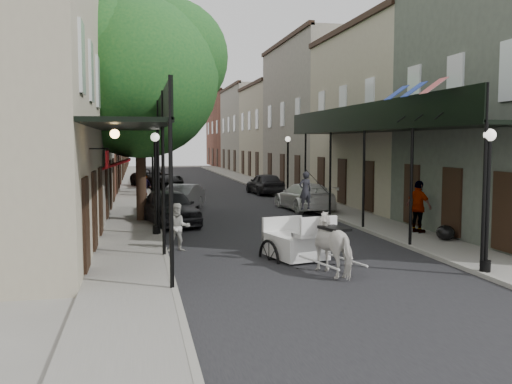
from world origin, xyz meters
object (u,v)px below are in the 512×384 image
car_left_near (170,207)px  tree_far (144,107)px  pedestrian_walking (178,228)px  car_right_near (304,197)px  tree_near (149,72)px  lamppost_right_far (288,166)px  horse (336,244)px  car_left_mid (181,198)px  car_left_far (157,178)px  pedestrian_sidewalk_right (419,207)px  carriage (290,223)px  lamppost_right_near (488,198)px  pedestrian_sidewalk_left (145,184)px  car_right_far (265,184)px  lamppost_left (156,182)px

car_left_near → tree_far: bearing=80.7°
pedestrian_walking → car_right_near: size_ratio=0.32×
tree_near → pedestrian_walking: 9.20m
lamppost_right_far → horse: lamppost_right_far is taller
car_left_mid → car_right_near: car_right_near is taller
car_left_near → car_left_far: 19.75m
pedestrian_sidewalk_right → car_right_near: 8.77m
carriage → pedestrian_sidewalk_right: carriage is taller
lamppost_right_near → car_right_near: (-0.50, 14.82, -1.34)m
tree_near → pedestrian_walking: tree_near is taller
carriage → lamppost_right_far: bearing=60.9°
pedestrian_sidewalk_left → tree_far: bearing=-126.6°
carriage → car_left_near: 8.23m
tree_far → pedestrian_walking: (0.75, -21.18, -5.06)m
pedestrian_sidewalk_left → car_left_near: 12.71m
car_left_far → car_right_near: (6.91, -15.94, -0.04)m
car_left_near → lamppost_right_far: bearing=37.7°
carriage → pedestrian_sidewalk_left: carriage is taller
tree_far → carriage: tree_far is taller
carriage → lamppost_right_near: bearing=-52.5°
lamppost_right_near → pedestrian_sidewalk_right: lamppost_right_near is taller
carriage → car_left_mid: carriage is taller
lamppost_right_near → lamppost_right_far: (0.00, 20.00, 0.00)m
car_left_mid → car_right_near: (6.20, -1.18, 0.04)m
lamppost_right_far → car_right_far: size_ratio=0.87×
tree_far → pedestrian_sidewalk_right: 22.67m
car_left_near → pedestrian_walking: bearing=-102.9°
tree_near → lamppost_right_near: tree_near is taller
pedestrian_sidewalk_left → car_right_near: bearing=97.1°
horse → pedestrian_walking: bearing=-60.4°
car_left_mid → carriage: bearing=-57.2°
carriage → pedestrian_sidewalk_left: size_ratio=1.82×
lamppost_left → car_left_mid: size_ratio=0.92×
tree_far → car_left_far: tree_far is taller
pedestrian_walking → car_right_near: pedestrian_walking is taller
lamppost_right_near → car_left_far: lamppost_right_near is taller
carriage → car_left_mid: size_ratio=0.67×
horse → car_left_far: horse is taller
lamppost_right_far → tree_far: bearing=143.5°
lamppost_right_far → horse: bearing=-101.1°
pedestrian_walking → tree_near: bearing=90.2°
tree_near → horse: size_ratio=5.08×
car_left_mid → car_left_far: 14.77m
lamppost_right_far → pedestrian_sidewalk_right: size_ratio=1.90×
lamppost_right_near → pedestrian_walking: lamppost_right_near is taller
horse → tree_near: bearing=-82.2°
tree_near → carriage: bearing=-65.8°
tree_near → car_left_far: bearing=87.3°
car_right_far → tree_far: bearing=-20.2°
car_left_near → car_right_far: (7.04, 13.04, -0.03)m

